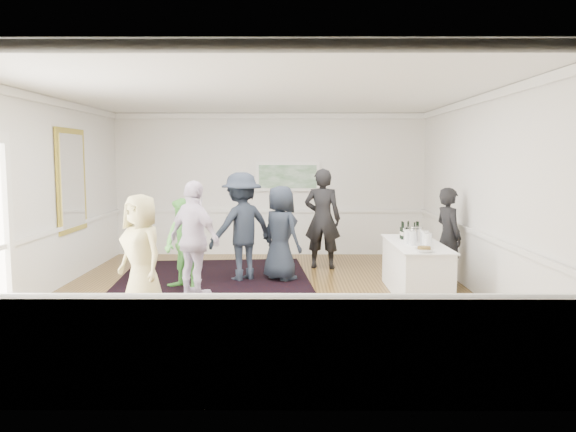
{
  "coord_description": "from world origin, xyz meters",
  "views": [
    {
      "loc": [
        0.46,
        -8.72,
        2.22
      ],
      "look_at": [
        0.42,
        0.2,
        1.28
      ],
      "focal_mm": 35.0,
      "sensor_mm": 36.0,
      "label": 1
    }
  ],
  "objects_px": {
    "guest_tan": "(141,254)",
    "guest_dark_b": "(322,219)",
    "guest_navy": "(281,233)",
    "bartender": "(448,237)",
    "serving_table": "(415,269)",
    "guest_lilac": "(195,240)",
    "guest_dark_a": "(242,227)",
    "ice_bucket": "(415,235)",
    "nut_bowl": "(424,249)",
    "guest_green": "(184,245)"
  },
  "relations": [
    {
      "from": "serving_table",
      "to": "guest_lilac",
      "type": "xyz_separation_m",
      "value": [
        -3.52,
        -0.21,
        0.5
      ]
    },
    {
      "from": "guest_dark_b",
      "to": "ice_bucket",
      "type": "distance_m",
      "value": 2.45
    },
    {
      "from": "guest_tan",
      "to": "guest_dark_b",
      "type": "bearing_deg",
      "value": 91.82
    },
    {
      "from": "guest_navy",
      "to": "bartender",
      "type": "bearing_deg",
      "value": -140.43
    },
    {
      "from": "guest_green",
      "to": "ice_bucket",
      "type": "xyz_separation_m",
      "value": [
        3.81,
        -0.12,
        0.19
      ]
    },
    {
      "from": "guest_green",
      "to": "nut_bowl",
      "type": "xyz_separation_m",
      "value": [
        3.72,
        -1.13,
        0.11
      ]
    },
    {
      "from": "guest_tan",
      "to": "guest_dark_b",
      "type": "distance_m",
      "value": 4.29
    },
    {
      "from": "bartender",
      "to": "nut_bowl",
      "type": "distance_m",
      "value": 1.75
    },
    {
      "from": "guest_dark_b",
      "to": "nut_bowl",
      "type": "relative_size",
      "value": 7.46
    },
    {
      "from": "bartender",
      "to": "guest_tan",
      "type": "relative_size",
      "value": 1.0
    },
    {
      "from": "guest_tan",
      "to": "guest_green",
      "type": "xyz_separation_m",
      "value": [
        0.33,
        1.4,
        -0.08
      ]
    },
    {
      "from": "bartender",
      "to": "guest_navy",
      "type": "xyz_separation_m",
      "value": [
        -2.91,
        0.36,
        0.01
      ]
    },
    {
      "from": "guest_dark_b",
      "to": "ice_bucket",
      "type": "bearing_deg",
      "value": 136.85
    },
    {
      "from": "guest_green",
      "to": "ice_bucket",
      "type": "distance_m",
      "value": 3.81
    },
    {
      "from": "guest_tan",
      "to": "nut_bowl",
      "type": "height_order",
      "value": "guest_tan"
    },
    {
      "from": "serving_table",
      "to": "guest_navy",
      "type": "distance_m",
      "value": 2.47
    },
    {
      "from": "serving_table",
      "to": "nut_bowl",
      "type": "bearing_deg",
      "value": -95.0
    },
    {
      "from": "guest_dark_a",
      "to": "ice_bucket",
      "type": "height_order",
      "value": "guest_dark_a"
    },
    {
      "from": "guest_dark_a",
      "to": "ice_bucket",
      "type": "distance_m",
      "value": 3.05
    },
    {
      "from": "guest_navy",
      "to": "guest_dark_b",
      "type": "bearing_deg",
      "value": -79.51
    },
    {
      "from": "guest_tan",
      "to": "ice_bucket",
      "type": "xyz_separation_m",
      "value": [
        4.14,
        1.28,
        0.11
      ]
    },
    {
      "from": "guest_lilac",
      "to": "nut_bowl",
      "type": "height_order",
      "value": "guest_lilac"
    },
    {
      "from": "bartender",
      "to": "guest_dark_b",
      "type": "height_order",
      "value": "guest_dark_b"
    },
    {
      "from": "guest_green",
      "to": "guest_dark_a",
      "type": "bearing_deg",
      "value": 79.84
    },
    {
      "from": "guest_green",
      "to": "guest_dark_b",
      "type": "height_order",
      "value": "guest_dark_b"
    },
    {
      "from": "guest_tan",
      "to": "guest_dark_a",
      "type": "xyz_separation_m",
      "value": [
        1.23,
        2.19,
        0.12
      ]
    },
    {
      "from": "bartender",
      "to": "guest_tan",
      "type": "distance_m",
      "value": 5.17
    },
    {
      "from": "guest_lilac",
      "to": "guest_dark_a",
      "type": "height_order",
      "value": "guest_dark_a"
    },
    {
      "from": "guest_dark_a",
      "to": "guest_tan",
      "type": "bearing_deg",
      "value": 24.64
    },
    {
      "from": "guest_lilac",
      "to": "bartender",
      "type": "bearing_deg",
      "value": -127.09
    },
    {
      "from": "nut_bowl",
      "to": "bartender",
      "type": "bearing_deg",
      "value": 63.04
    },
    {
      "from": "guest_dark_b",
      "to": "guest_lilac",
      "type": "bearing_deg",
      "value": 60.19
    },
    {
      "from": "guest_lilac",
      "to": "guest_dark_b",
      "type": "xyz_separation_m",
      "value": [
        2.14,
        2.39,
        0.07
      ]
    },
    {
      "from": "guest_tan",
      "to": "guest_lilac",
      "type": "bearing_deg",
      "value": 98.07
    },
    {
      "from": "guest_green",
      "to": "guest_dark_a",
      "type": "distance_m",
      "value": 1.21
    },
    {
      "from": "guest_dark_a",
      "to": "ice_bucket",
      "type": "relative_size",
      "value": 7.49
    },
    {
      "from": "bartender",
      "to": "ice_bucket",
      "type": "distance_m",
      "value": 0.9
    },
    {
      "from": "ice_bucket",
      "to": "nut_bowl",
      "type": "distance_m",
      "value": 1.02
    },
    {
      "from": "guest_navy",
      "to": "ice_bucket",
      "type": "height_order",
      "value": "guest_navy"
    },
    {
      "from": "serving_table",
      "to": "bartender",
      "type": "height_order",
      "value": "bartender"
    },
    {
      "from": "ice_bucket",
      "to": "nut_bowl",
      "type": "xyz_separation_m",
      "value": [
        -0.09,
        -1.01,
        -0.08
      ]
    },
    {
      "from": "ice_bucket",
      "to": "guest_tan",
      "type": "bearing_deg",
      "value": -162.88
    },
    {
      "from": "bartender",
      "to": "guest_dark_a",
      "type": "bearing_deg",
      "value": 68.37
    },
    {
      "from": "guest_dark_b",
      "to": "guest_tan",
      "type": "bearing_deg",
      "value": 62.3
    },
    {
      "from": "ice_bucket",
      "to": "serving_table",
      "type": "bearing_deg",
      "value": -95.49
    },
    {
      "from": "guest_dark_a",
      "to": "nut_bowl",
      "type": "bearing_deg",
      "value": 109.67
    },
    {
      "from": "guest_dark_b",
      "to": "guest_navy",
      "type": "height_order",
      "value": "guest_dark_b"
    },
    {
      "from": "guest_lilac",
      "to": "guest_dark_a",
      "type": "relative_size",
      "value": 0.95
    },
    {
      "from": "serving_table",
      "to": "guest_lilac",
      "type": "distance_m",
      "value": 3.57
    },
    {
      "from": "guest_lilac",
      "to": "guest_dark_b",
      "type": "bearing_deg",
      "value": -91.22
    }
  ]
}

